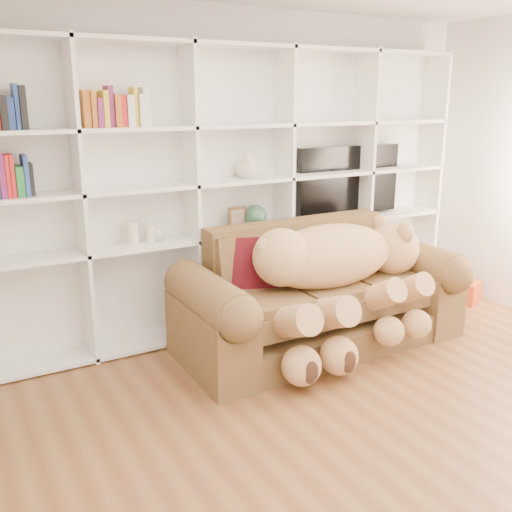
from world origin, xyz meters
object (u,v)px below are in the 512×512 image
sofa (318,300)px  gift_box (465,291)px  teddy_bear (337,270)px  tv (348,182)px

sofa → gift_box: size_ratio=8.73×
teddy_bear → tv: size_ratio=1.50×
sofa → teddy_bear: bearing=-80.5°
sofa → tv: 1.36m
sofa → gift_box: 1.87m
teddy_bear → tv: tv is taller
sofa → gift_box: (1.85, 0.08, -0.26)m
teddy_bear → tv: bearing=52.6°
teddy_bear → gift_box: (1.82, 0.27, -0.57)m
teddy_bear → gift_box: size_ratio=6.37×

